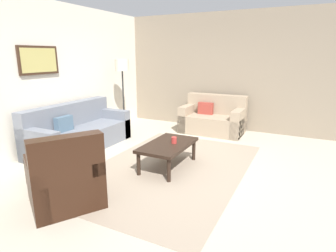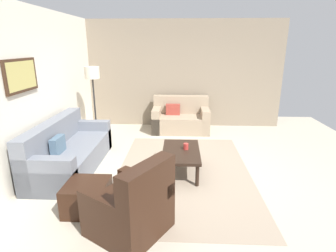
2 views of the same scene
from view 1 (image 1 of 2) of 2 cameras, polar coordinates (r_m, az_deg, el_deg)
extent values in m
plane|color=#B2A893|center=(4.63, 0.37, -8.63)|extent=(8.00, 8.00, 0.00)
cube|color=silver|center=(5.91, -23.13, 9.29)|extent=(6.00, 0.12, 2.80)
cube|color=gray|center=(7.08, 11.46, 10.81)|extent=(0.12, 5.20, 2.80)
cube|color=gray|center=(4.63, 0.37, -8.59)|extent=(3.52, 2.31, 0.01)
cube|color=slate|center=(5.77, -17.33, -2.38)|extent=(2.15, 0.87, 0.42)
cube|color=slate|center=(5.93, -19.71, 0.18)|extent=(2.15, 0.24, 0.88)
cube|color=slate|center=(5.12, -24.96, -4.03)|extent=(0.20, 0.87, 0.62)
cube|color=slate|center=(6.45, -11.42, 0.66)|extent=(0.20, 0.87, 0.62)
cube|color=slate|center=(5.54, -20.55, 0.42)|extent=(0.36, 0.12, 0.28)
cube|color=gray|center=(6.69, 9.03, 0.39)|extent=(0.84, 1.43, 0.42)
cube|color=gray|center=(6.92, 9.88, 2.77)|extent=(0.24, 1.43, 0.88)
cube|color=gray|center=(6.87, 4.17, 1.77)|extent=(0.84, 0.20, 0.62)
cube|color=gray|center=(6.51, 14.23, 0.64)|extent=(0.84, 0.20, 0.62)
cube|color=#99382D|center=(6.75, 7.71, 3.61)|extent=(0.12, 0.36, 0.28)
cube|color=black|center=(3.77, -20.27, -11.57)|extent=(1.10, 1.10, 0.44)
cube|color=black|center=(3.39, -19.61, -9.71)|extent=(0.79, 0.59, 0.95)
cube|color=black|center=(3.79, -15.59, -9.65)|extent=(0.56, 0.76, 0.60)
cube|color=black|center=(3.70, -25.32, -11.21)|extent=(0.56, 0.76, 0.60)
cube|color=black|center=(4.46, -22.22, -7.93)|extent=(0.56, 0.56, 0.40)
cylinder|color=black|center=(4.10, 0.16, -9.06)|extent=(0.06, 0.06, 0.36)
cylinder|color=black|center=(4.93, 5.30, -4.97)|extent=(0.06, 0.06, 0.36)
cylinder|color=black|center=(4.34, -6.04, -7.77)|extent=(0.06, 0.06, 0.36)
cylinder|color=black|center=(5.13, -0.12, -4.12)|extent=(0.06, 0.06, 0.36)
cube|color=black|center=(4.54, 0.01, -3.89)|extent=(1.10, 0.64, 0.05)
cylinder|color=#B2332D|center=(4.53, 1.25, -2.92)|extent=(0.09, 0.09, 0.11)
cylinder|color=black|center=(6.89, -8.87, -0.88)|extent=(0.28, 0.28, 0.03)
cylinder|color=#262626|center=(6.74, -9.10, 4.96)|extent=(0.04, 0.04, 1.45)
cylinder|color=beige|center=(6.65, -9.40, 12.24)|extent=(0.32, 0.32, 0.26)
cube|color=#382316|center=(5.66, -24.98, 12.12)|extent=(0.82, 0.04, 0.51)
cube|color=tan|center=(5.65, -24.88, 12.13)|extent=(0.74, 0.01, 0.43)
camera|label=2|loc=(2.06, -80.37, 12.60)|focal=28.81mm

